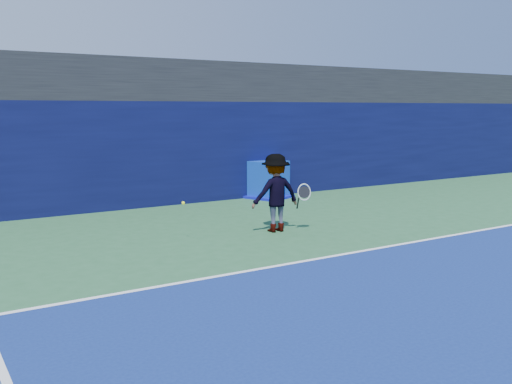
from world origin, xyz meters
The scene contains 7 objects.
ground centered at (0.00, 0.00, 0.00)m, with size 80.00×80.00×0.00m, color #295C34.
baseline centered at (0.00, 3.00, 0.01)m, with size 24.00×0.10×0.01m, color white.
stadium_band centered at (0.00, 11.50, 3.60)m, with size 36.00×3.00×1.20m, color black.
back_wall_assembly centered at (0.00, 10.50, 1.50)m, with size 36.00×1.03×3.00m.
equipment_cart centered at (4.01, 9.71, 0.53)m, with size 1.57×1.57×1.16m.
tennis_player centered at (1.44, 5.47, 0.89)m, with size 1.36×0.77×1.78m.
tennis_ball centered at (-0.77, 5.68, 0.82)m, with size 0.07×0.07×0.07m.
Camera 1 is at (-5.73, -5.20, 2.80)m, focal length 40.00 mm.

